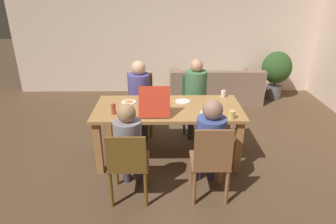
% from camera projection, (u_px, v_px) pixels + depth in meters
% --- Properties ---
extents(ground_plane, '(20.00, 20.00, 0.00)m').
position_uv_depth(ground_plane, '(168.00, 156.00, 4.35)').
color(ground_plane, brown).
extents(back_wall, '(6.70, 0.12, 2.88)m').
position_uv_depth(back_wall, '(166.00, 27.00, 6.45)').
color(back_wall, beige).
rests_on(back_wall, ground).
extents(dining_table, '(1.99, 0.92, 0.78)m').
position_uv_depth(dining_table, '(168.00, 115.00, 4.08)').
color(dining_table, '#B07C45').
rests_on(dining_table, ground).
extents(chair_0, '(0.43, 0.44, 0.97)m').
position_uv_depth(chair_0, '(140.00, 101.00, 4.95)').
color(chair_0, brown).
rests_on(chair_0, ground).
extents(person_0, '(0.34, 0.51, 1.23)m').
position_uv_depth(person_0, '(139.00, 92.00, 4.73)').
color(person_0, '#2E2F37').
rests_on(person_0, ground).
extents(chair_1, '(0.43, 0.43, 0.92)m').
position_uv_depth(chair_1, '(195.00, 100.00, 5.01)').
color(chair_1, '#2B6841').
rests_on(chair_1, ground).
extents(person_1, '(0.35, 0.52, 1.23)m').
position_uv_depth(person_1, '(196.00, 91.00, 4.80)').
color(person_1, '#3D3242').
rests_on(person_1, ground).
extents(chair_2, '(0.44, 0.46, 0.89)m').
position_uv_depth(chair_2, '(128.00, 163.00, 3.29)').
color(chair_2, brown).
rests_on(chair_2, ground).
extents(person_2, '(0.31, 0.48, 1.16)m').
position_uv_depth(person_2, '(129.00, 142.00, 3.34)').
color(person_2, '#42394C').
rests_on(person_2, ground).
extents(chair_3, '(0.43, 0.43, 0.96)m').
position_uv_depth(chair_3, '(211.00, 161.00, 3.30)').
color(chair_3, '#93613B').
rests_on(chair_3, ground).
extents(person_3, '(0.33, 0.52, 1.21)m').
position_uv_depth(person_3, '(210.00, 139.00, 3.35)').
color(person_3, '#342D4A').
rests_on(person_3, ground).
extents(pizza_box_0, '(0.39, 0.56, 0.38)m').
position_uv_depth(pizza_box_0, '(155.00, 106.00, 3.94)').
color(pizza_box_0, red).
rests_on(pizza_box_0, dining_table).
extents(plate_0, '(0.21, 0.21, 0.03)m').
position_uv_depth(plate_0, '(129.00, 102.00, 4.19)').
color(plate_0, white).
rests_on(plate_0, dining_table).
extents(plate_1, '(0.25, 0.25, 0.01)m').
position_uv_depth(plate_1, '(210.00, 113.00, 3.85)').
color(plate_1, white).
rests_on(plate_1, dining_table).
extents(plate_2, '(0.21, 0.21, 0.01)m').
position_uv_depth(plate_2, '(183.00, 101.00, 4.22)').
color(plate_2, white).
rests_on(plate_2, dining_table).
extents(drinking_glass_0, '(0.06, 0.06, 0.14)m').
position_uv_depth(drinking_glass_0, '(113.00, 109.00, 3.80)').
color(drinking_glass_0, '#B44932').
rests_on(drinking_glass_0, dining_table).
extents(drinking_glass_1, '(0.08, 0.08, 0.10)m').
position_uv_depth(drinking_glass_1, '(232.00, 115.00, 3.68)').
color(drinking_glass_1, '#DECC5E').
rests_on(drinking_glass_1, dining_table).
extents(drinking_glass_2, '(0.07, 0.07, 0.10)m').
position_uv_depth(drinking_glass_2, '(223.00, 94.00, 4.37)').
color(drinking_glass_2, silver).
rests_on(drinking_glass_2, dining_table).
extents(couch, '(1.88, 0.88, 0.72)m').
position_uv_depth(couch, '(215.00, 88.00, 6.33)').
color(couch, '#886C56').
rests_on(couch, ground).
extents(potted_plant, '(0.61, 0.61, 1.02)m').
position_uv_depth(potted_plant, '(276.00, 70.00, 6.31)').
color(potted_plant, '#5E5E5E').
rests_on(potted_plant, ground).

